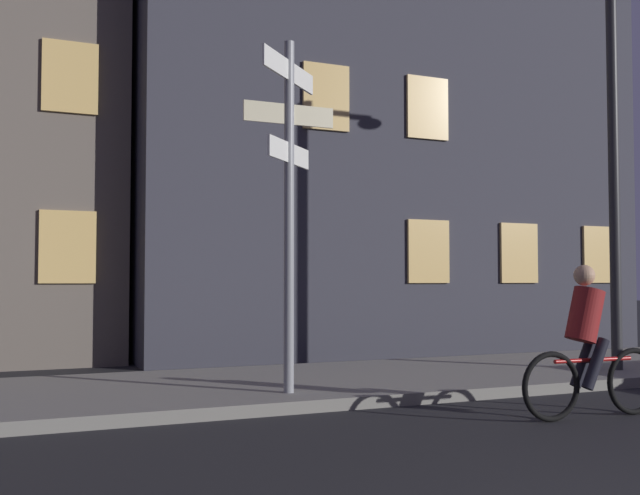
# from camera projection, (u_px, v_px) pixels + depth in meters

# --- Properties ---
(sidewalk_kerb) EXTENTS (40.00, 3.43, 0.14)m
(sidewalk_kerb) POSITION_uv_depth(u_px,v_px,m) (286.00, 385.00, 9.85)
(sidewalk_kerb) COLOR gray
(sidewalk_kerb) RESTS_ON ground_plane
(signpost) EXTENTS (1.13, 1.04, 4.14)m
(signpost) POSITION_uv_depth(u_px,v_px,m) (289.00, 182.00, 8.82)
(signpost) COLOR gray
(signpost) RESTS_ON sidewalk_kerb
(street_lamp) EXTENTS (1.64, 0.28, 5.85)m
(street_lamp) POSITION_uv_depth(u_px,v_px,m) (624.00, 136.00, 11.22)
(street_lamp) COLOR #2D2D30
(street_lamp) RESTS_ON sidewalk_kerb
(cyclist) EXTENTS (1.82, 0.33, 1.61)m
(cyclist) POSITION_uv_depth(u_px,v_px,m) (589.00, 347.00, 7.86)
(cyclist) COLOR black
(cyclist) RESTS_ON ground_plane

